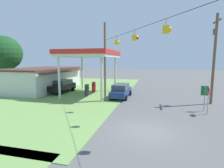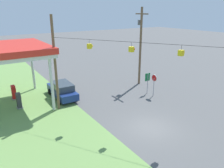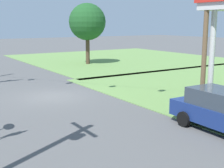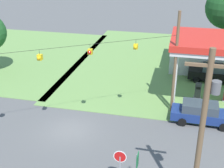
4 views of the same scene
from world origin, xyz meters
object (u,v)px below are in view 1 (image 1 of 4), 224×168
fuel_pump_near (87,91)px  tree_behind_station (4,53)px  car_at_pumps_rear (62,86)px  route_sign (205,93)px  gas_station_store (43,79)px  car_at_pumps_front (121,90)px  stop_sign_roadside (209,94)px  gas_station_canopy (90,55)px  utility_pole_main (214,55)px  fuel_pump_far (94,88)px

fuel_pump_near → tree_behind_station: bearing=77.9°
car_at_pumps_rear → route_sign: bearing=75.8°
gas_station_store → car_at_pumps_front: gas_station_store is taller
stop_sign_roadside → route_sign: bearing=-178.3°
gas_station_store → fuel_pump_near: bearing=-110.2°
gas_station_canopy → route_sign: gas_station_canopy is taller
stop_sign_roadside → utility_pole_main: size_ratio=0.26×
car_at_pumps_rear → tree_behind_station: 12.94m
fuel_pump_near → car_at_pumps_front: (0.26, -4.55, 0.16)m
fuel_pump_near → route_sign: bearing=-105.9°
gas_station_store → car_at_pumps_rear: size_ratio=2.56×
route_sign → car_at_pumps_rear: bearing=73.1°
fuel_pump_near → stop_sign_roadside: stop_sign_roadside is taller
gas_station_store → fuel_pump_far: (-0.65, -9.00, -1.02)m
gas_station_canopy → tree_behind_station: bearing=82.4°
utility_pole_main → tree_behind_station: 31.37m
gas_station_canopy → car_at_pumps_rear: 6.44m
gas_station_store → stop_sign_roadside: (-8.11, -22.29, 0.05)m
stop_sign_roadside → car_at_pumps_front: bearing=-120.0°
fuel_pump_near → car_at_pumps_front: size_ratio=0.30×
gas_station_canopy → fuel_pump_near: 4.93m
car_at_pumps_front → stop_sign_roadside: (-5.06, -8.75, 0.90)m
gas_station_store → tree_behind_station: bearing=88.5°
fuel_pump_far → utility_pole_main: 15.76m
fuel_pump_near → car_at_pumps_front: car_at_pumps_front is taller
gas_station_canopy → route_sign: (-5.10, -13.27, -3.79)m
car_at_pumps_rear → utility_pole_main: bearing=86.4°
fuel_pump_far → route_sign: 14.77m
fuel_pump_far → stop_sign_roadside: stop_sign_roadside is taller
gas_station_store → fuel_pump_near: gas_station_store is taller
gas_station_canopy → utility_pole_main: utility_pole_main is taller
stop_sign_roadside → fuel_pump_far: bearing=-119.3°
car_at_pumps_rear → gas_station_canopy: bearing=88.8°
car_at_pumps_rear → utility_pole_main: size_ratio=0.54×
fuel_pump_near → car_at_pumps_rear: size_ratio=0.31×
fuel_pump_far → stop_sign_roadside: size_ratio=0.63×
gas_station_store → tree_behind_station: 8.45m
car_at_pumps_front → route_sign: route_sign is taller
car_at_pumps_rear → route_sign: (-5.40, -17.81, 0.75)m
gas_station_store → route_sign: size_ratio=5.47×
gas_station_store → car_at_pumps_rear: (-1.68, -4.45, -0.81)m
stop_sign_roadside → tree_behind_station: tree_behind_station is taller
gas_station_canopy → fuel_pump_far: bearing=-0.1°
car_at_pumps_front → car_at_pumps_rear: car_at_pumps_rear is taller
utility_pole_main → car_at_pumps_front: bearing=85.7°
gas_station_canopy → gas_station_store: 9.94m
fuel_pump_near → car_at_pumps_rear: bearing=70.2°
gas_station_store → stop_sign_roadside: 23.72m
fuel_pump_far → car_at_pumps_front: bearing=-117.8°
fuel_pump_far → utility_pole_main: size_ratio=0.17×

